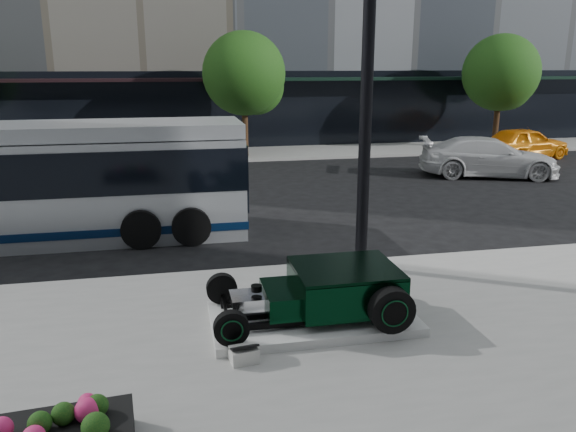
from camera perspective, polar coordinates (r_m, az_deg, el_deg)
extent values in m
plane|color=black|center=(14.18, -1.39, -2.63)|extent=(120.00, 120.00, 0.00)
cube|color=gray|center=(27.72, -6.66, 6.20)|extent=(70.00, 4.00, 0.12)
cube|color=black|center=(30.53, -26.47, 9.23)|extent=(22.00, 0.50, 4.00)
cube|color=black|center=(33.35, 16.08, 10.58)|extent=(24.00, 0.50, 4.00)
cube|color=black|center=(29.87, -27.12, 12.15)|extent=(22.00, 1.60, 0.15)
cube|color=black|center=(32.75, 16.79, 13.27)|extent=(24.00, 1.60, 0.15)
cylinder|color=black|center=(26.66, -4.38, 8.85)|extent=(0.28, 0.28, 2.60)
sphere|color=#103E13|center=(26.51, -4.49, 14.23)|extent=(3.80, 3.80, 3.80)
sphere|color=#103E13|center=(26.90, -3.25, 12.99)|extent=(2.60, 2.60, 2.60)
cylinder|color=black|center=(31.12, 20.39, 8.87)|extent=(0.28, 0.28, 2.60)
sphere|color=#103E13|center=(30.99, 20.82, 13.45)|extent=(3.80, 3.80, 3.80)
sphere|color=#103E13|center=(31.58, 21.37, 12.33)|extent=(2.60, 2.60, 2.60)
cube|color=silver|center=(9.62, 2.52, -10.34)|extent=(3.40, 1.80, 0.15)
cube|color=black|center=(9.15, 3.24, -10.53)|extent=(3.00, 0.08, 0.10)
cube|color=black|center=(9.95, 1.89, -8.34)|extent=(3.00, 0.08, 0.10)
cube|color=black|center=(9.55, 5.79, -7.16)|extent=(1.70, 1.45, 0.62)
cube|color=black|center=(9.43, 5.84, -5.30)|extent=(1.70, 1.45, 0.06)
cube|color=black|center=(9.34, -0.75, -8.40)|extent=(0.55, 1.05, 0.38)
cube|color=silver|center=(9.28, -4.13, -8.94)|extent=(0.55, 0.55, 0.34)
cylinder|color=black|center=(9.19, -3.23, -7.33)|extent=(0.18, 0.18, 0.10)
cylinder|color=black|center=(9.30, -6.28, -9.76)|extent=(0.06, 1.55, 0.06)
cylinder|color=black|center=(9.01, 10.48, -9.37)|extent=(0.72, 0.24, 0.72)
cylinder|color=black|center=(8.91, 10.79, -9.70)|extent=(0.37, 0.02, 0.37)
torus|color=#0B3D1E|center=(8.90, 10.82, -9.73)|extent=(0.44, 0.02, 0.44)
cylinder|color=black|center=(10.48, 7.00, -5.65)|extent=(0.72, 0.24, 0.72)
cylinder|color=black|center=(10.59, 6.79, -5.42)|extent=(0.37, 0.02, 0.37)
torus|color=#0B3D1E|center=(10.60, 6.77, -5.40)|extent=(0.44, 0.02, 0.44)
cylinder|color=black|center=(8.55, -5.77, -11.27)|extent=(0.54, 0.16, 0.54)
cylinder|color=black|center=(8.47, -5.71, -11.52)|extent=(0.28, 0.02, 0.28)
torus|color=#0B3D1E|center=(8.46, -5.70, -11.56)|extent=(0.34, 0.02, 0.34)
cylinder|color=black|center=(9.97, -6.75, -7.32)|extent=(0.54, 0.16, 0.54)
cylinder|color=black|center=(10.05, -6.79, -7.14)|extent=(0.28, 0.02, 0.28)
torus|color=#0B3D1E|center=(10.06, -6.80, -7.11)|extent=(0.34, 0.02, 0.34)
cube|color=silver|center=(8.47, -4.49, -13.87)|extent=(0.44, 0.35, 0.22)
cube|color=black|center=(8.41, -4.51, -13.12)|extent=(0.44, 0.34, 0.15)
cylinder|color=black|center=(11.44, 8.07, 14.52)|extent=(0.25, 0.25, 8.23)
cylinder|color=black|center=(12.15, 7.37, -4.74)|extent=(0.45, 0.45, 0.21)
sphere|color=#103E13|center=(7.08, -26.83, -18.49)|extent=(0.24, 0.24, 0.24)
sphere|color=#E52870|center=(7.01, -24.67, -18.55)|extent=(0.24, 0.24, 0.24)
sphere|color=#103E13|center=(6.95, -22.47, -18.59)|extent=(0.24, 0.24, 0.24)
sphere|color=#E52870|center=(6.91, -20.24, -18.60)|extent=(0.24, 0.24, 0.24)
sphere|color=#103E13|center=(6.87, -17.98, -18.58)|extent=(0.24, 0.24, 0.24)
cube|color=#A7ABB0|center=(15.64, -27.22, 2.19)|extent=(12.00, 2.55, 2.55)
cube|color=#071B3E|center=(15.82, -26.84, -0.83)|extent=(12.05, 2.60, 0.20)
cube|color=black|center=(15.11, -4.73, 4.50)|extent=(0.06, 2.30, 1.70)
cylinder|color=black|center=(14.00, -14.70, -1.32)|extent=(0.96, 0.28, 0.96)
cylinder|color=black|center=(16.52, -14.31, 1.20)|extent=(0.96, 0.28, 0.96)
cylinder|color=black|center=(13.98, -9.79, -1.06)|extent=(0.96, 0.28, 0.96)
cylinder|color=black|center=(16.50, -10.15, 1.42)|extent=(0.96, 0.28, 0.96)
imported|color=silver|center=(23.72, 19.70, 5.65)|extent=(5.75, 3.75, 1.55)
imported|color=orange|center=(28.80, 22.88, 6.84)|extent=(4.67, 2.64, 1.50)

